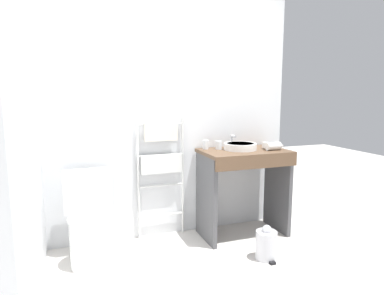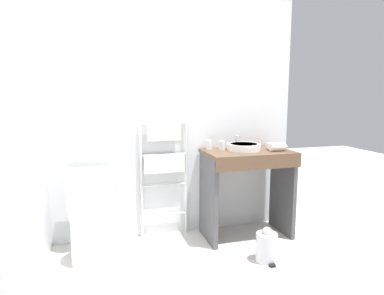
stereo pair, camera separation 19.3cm
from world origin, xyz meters
The scene contains 11 objects.
wall_back centered at (0.00, 1.43, 1.28)m, with size 2.62×0.12×2.56m, color silver.
wall_side centered at (-1.25, 0.68, 1.28)m, with size 0.12×2.04×2.56m, color silver.
toilet centered at (-0.81, 1.02, 0.34)m, with size 0.41×0.51×0.79m.
towel_radiator centered at (-0.09, 1.32, 0.82)m, with size 0.48×0.06×1.21m.
vanity_counter centered at (0.71, 1.07, 0.59)m, with size 0.86×0.55×0.89m.
sink_basin centered at (0.68, 1.12, 0.93)m, with size 0.33×0.33×0.07m.
faucet centered at (0.68, 1.30, 0.98)m, with size 0.02×0.10×0.13m.
cup_near_wall centered at (0.36, 1.27, 0.94)m, with size 0.06×0.06×0.09m.
cup_near_edge centered at (0.48, 1.21, 0.93)m, with size 0.06×0.06×0.09m.
hair_dryer centered at (0.99, 0.99, 0.93)m, with size 0.20×0.16×0.08m.
trash_bin centered at (0.65, 0.53, 0.14)m, with size 0.19×0.22×0.31m.
Camera 2 is at (-0.75, -1.99, 1.45)m, focal length 32.00 mm.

